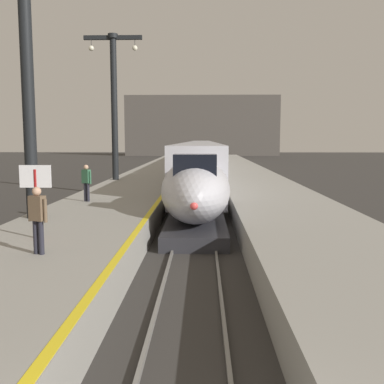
{
  "coord_description": "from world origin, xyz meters",
  "views": [
    {
      "loc": [
        0.31,
        -3.03,
        3.9
      ],
      "look_at": [
        -0.14,
        14.67,
        1.8
      ],
      "focal_mm": 41.74,
      "sensor_mm": 36.0,
      "label": 1
    }
  ],
  "objects_px": {
    "passenger_mid_platform": "(38,215)",
    "station_column_mid": "(26,50)",
    "highspeed_train_main": "(201,156)",
    "station_column_far": "(114,94)",
    "departure_info_board": "(36,187)",
    "passenger_far_waiting": "(86,180)"
  },
  "relations": [
    {
      "from": "passenger_mid_platform",
      "to": "departure_info_board",
      "type": "xyz_separation_m",
      "value": [
        -0.69,
        1.76,
        0.52
      ]
    },
    {
      "from": "highspeed_train_main",
      "to": "station_column_far",
      "type": "xyz_separation_m",
      "value": [
        -5.9,
        -20.3,
        5.03
      ]
    },
    {
      "from": "passenger_mid_platform",
      "to": "passenger_far_waiting",
      "type": "height_order",
      "value": "same"
    },
    {
      "from": "station_column_mid",
      "to": "passenger_mid_platform",
      "type": "relative_size",
      "value": 5.91
    },
    {
      "from": "station_column_far",
      "to": "passenger_far_waiting",
      "type": "bearing_deg",
      "value": -85.65
    },
    {
      "from": "station_column_mid",
      "to": "passenger_far_waiting",
      "type": "distance_m",
      "value": 6.63
    },
    {
      "from": "highspeed_train_main",
      "to": "departure_info_board",
      "type": "height_order",
      "value": "highspeed_train_main"
    },
    {
      "from": "station_column_far",
      "to": "passenger_far_waiting",
      "type": "height_order",
      "value": "station_column_far"
    },
    {
      "from": "station_column_mid",
      "to": "station_column_far",
      "type": "bearing_deg",
      "value": 90.0
    },
    {
      "from": "highspeed_train_main",
      "to": "station_column_mid",
      "type": "distance_m",
      "value": 36.55
    },
    {
      "from": "passenger_far_waiting",
      "to": "highspeed_train_main",
      "type": "bearing_deg",
      "value": 80.85
    },
    {
      "from": "highspeed_train_main",
      "to": "departure_info_board",
      "type": "bearing_deg",
      "value": -96.53
    },
    {
      "from": "highspeed_train_main",
      "to": "passenger_mid_platform",
      "type": "bearing_deg",
      "value": -95.3
    },
    {
      "from": "station_column_far",
      "to": "station_column_mid",
      "type": "bearing_deg",
      "value": -90.0
    },
    {
      "from": "station_column_far",
      "to": "departure_info_board",
      "type": "height_order",
      "value": "station_column_far"
    },
    {
      "from": "highspeed_train_main",
      "to": "station_column_far",
      "type": "bearing_deg",
      "value": -106.21
    },
    {
      "from": "station_column_far",
      "to": "passenger_mid_platform",
      "type": "distance_m",
      "value": 21.26
    },
    {
      "from": "passenger_mid_platform",
      "to": "station_column_mid",
      "type": "bearing_deg",
      "value": 112.35
    },
    {
      "from": "station_column_mid",
      "to": "station_column_far",
      "type": "relative_size",
      "value": 1.0
    },
    {
      "from": "highspeed_train_main",
      "to": "station_column_far",
      "type": "height_order",
      "value": "station_column_far"
    },
    {
      "from": "station_column_far",
      "to": "passenger_far_waiting",
      "type": "distance_m",
      "value": 12.19
    },
    {
      "from": "station_column_far",
      "to": "departure_info_board",
      "type": "bearing_deg",
      "value": -85.68
    }
  ]
}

